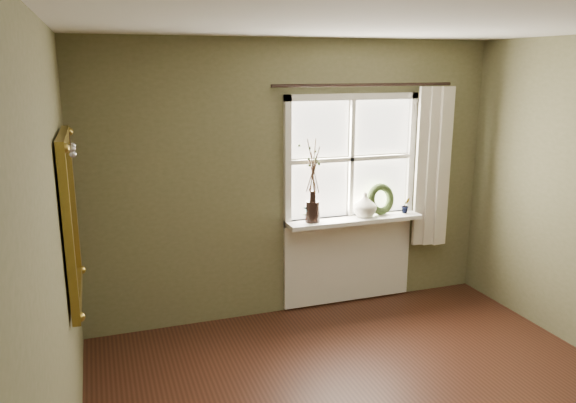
% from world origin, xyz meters
% --- Properties ---
extents(ceiling, '(4.50, 4.50, 0.00)m').
position_xyz_m(ceiling, '(0.00, 0.00, 2.60)').
color(ceiling, silver).
rests_on(ceiling, ground).
extents(wall_back, '(4.00, 0.10, 2.60)m').
position_xyz_m(wall_back, '(0.00, 2.30, 1.30)').
color(wall_back, '#6A6945').
rests_on(wall_back, ground).
extents(wall_left, '(0.10, 4.50, 2.60)m').
position_xyz_m(wall_left, '(-2.05, 0.00, 1.30)').
color(wall_left, '#6A6945').
rests_on(wall_left, ground).
extents(window_frame, '(1.36, 0.06, 1.24)m').
position_xyz_m(window_frame, '(0.55, 2.23, 1.48)').
color(window_frame, white).
rests_on(window_frame, wall_back).
extents(window_sill, '(1.36, 0.26, 0.04)m').
position_xyz_m(window_sill, '(0.55, 2.12, 0.90)').
color(window_sill, white).
rests_on(window_sill, wall_back).
extents(window_apron, '(1.36, 0.04, 0.88)m').
position_xyz_m(window_apron, '(0.55, 2.23, 0.46)').
color(window_apron, white).
rests_on(window_apron, ground).
extents(dark_jug, '(0.18, 0.18, 0.20)m').
position_xyz_m(dark_jug, '(0.11, 2.12, 1.02)').
color(dark_jug, black).
rests_on(dark_jug, window_sill).
extents(cream_vase, '(0.29, 0.29, 0.24)m').
position_xyz_m(cream_vase, '(0.66, 2.12, 1.04)').
color(cream_vase, beige).
rests_on(cream_vase, window_sill).
extents(wreath, '(0.34, 0.20, 0.33)m').
position_xyz_m(wreath, '(0.85, 2.16, 1.04)').
color(wreath, '#2D3F1C').
rests_on(wreath, window_sill).
extents(potted_plant_left, '(0.09, 0.06, 0.16)m').
position_xyz_m(potted_plant_left, '(0.07, 2.12, 1.00)').
color(potted_plant_left, '#2D3F1C').
rests_on(potted_plant_left, window_sill).
extents(potted_plant_right, '(0.09, 0.07, 0.16)m').
position_xyz_m(potted_plant_right, '(1.11, 2.12, 1.00)').
color(potted_plant_right, '#2D3F1C').
rests_on(potted_plant_right, window_sill).
extents(curtain, '(0.36, 0.12, 1.59)m').
position_xyz_m(curtain, '(1.39, 2.13, 1.37)').
color(curtain, beige).
rests_on(curtain, wall_back).
extents(curtain_rod, '(1.84, 0.03, 0.03)m').
position_xyz_m(curtain_rod, '(0.65, 2.17, 2.18)').
color(curtain_rod, black).
rests_on(curtain_rod, wall_back).
extents(gilt_mirror, '(0.10, 0.94, 1.11)m').
position_xyz_m(gilt_mirror, '(-1.96, 1.19, 1.39)').
color(gilt_mirror, white).
rests_on(gilt_mirror, wall_left).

